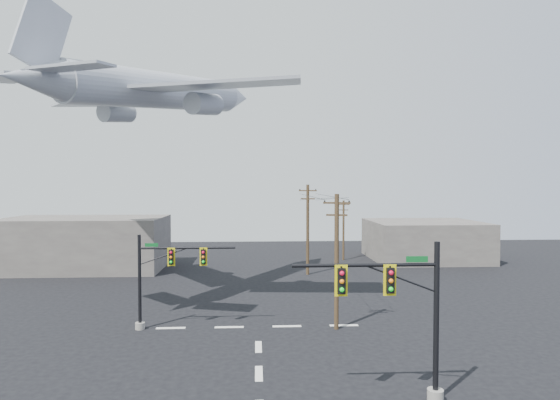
{
  "coord_description": "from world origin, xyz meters",
  "views": [
    {
      "loc": [
        -0.13,
        -20.1,
        9.92
      ],
      "look_at": [
        1.16,
        5.0,
        9.05
      ],
      "focal_mm": 30.0,
      "sensor_mm": 36.0,
      "label": 1
    }
  ],
  "objects": [
    {
      "name": "building_left",
      "position": [
        -20.0,
        35.0,
        3.0
      ],
      "size": [
        18.0,
        10.0,
        6.0
      ],
      "primitive_type": "cube",
      "color": "slate",
      "rests_on": "ground"
    },
    {
      "name": "building_right",
      "position": [
        22.0,
        40.0,
        2.5
      ],
      "size": [
        14.0,
        12.0,
        5.0
      ],
      "primitive_type": "cube",
      "color": "slate",
      "rests_on": "ground"
    },
    {
      "name": "airliner",
      "position": [
        -8.16,
        19.84,
        17.68
      ],
      "size": [
        23.28,
        25.52,
        7.27
      ],
      "rotation": [
        0.0,
        -0.11,
        1.04
      ],
      "color": "#A7ABB3"
    },
    {
      "name": "power_lines",
      "position": [
        6.48,
        26.05,
        8.59
      ],
      "size": [
        7.43,
        28.64,
        0.72
      ],
      "color": "black"
    },
    {
      "name": "utility_pole_c",
      "position": [
        11.21,
        39.86,
        4.06
      ],
      "size": [
        1.59,
        0.26,
        7.76
      ],
      "rotation": [
        0.0,
        0.0,
        -0.08
      ],
      "color": "#4A3520",
      "rests_on": "ground"
    },
    {
      "name": "signal_mast_near",
      "position": [
        6.62,
        0.49,
        3.92
      ],
      "size": [
        6.96,
        0.8,
        7.31
      ],
      "color": "gray",
      "rests_on": "ground"
    },
    {
      "name": "lane_markings",
      "position": [
        0.0,
        5.33,
        0.01
      ],
      "size": [
        14.0,
        21.2,
        0.01
      ],
      "color": "silver",
      "rests_on": "ground"
    },
    {
      "name": "signal_mast_far",
      "position": [
        -6.62,
        11.85,
        3.5
      ],
      "size": [
        6.82,
        0.71,
        6.46
      ],
      "color": "gray",
      "rests_on": "ground"
    },
    {
      "name": "utility_pole_b",
      "position": [
        5.49,
        30.45,
        5.14
      ],
      "size": [
        1.92,
        0.79,
        9.83
      ],
      "rotation": [
        0.0,
        0.0,
        -0.34
      ],
      "color": "#4A3520",
      "rests_on": "ground"
    },
    {
      "name": "utility_pole_a",
      "position": [
        5.33,
        11.23,
        4.83
      ],
      "size": [
        1.82,
        0.56,
        9.24
      ],
      "rotation": [
        0.0,
        0.0,
        -0.24
      ],
      "color": "#4A3520",
      "rests_on": "ground"
    }
  ]
}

